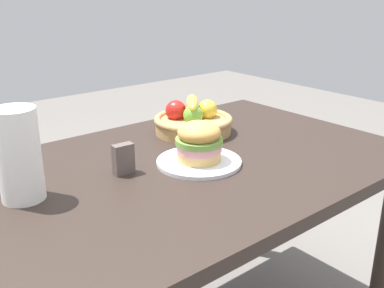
{
  "coord_description": "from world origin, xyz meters",
  "views": [
    {
      "loc": [
        -0.81,
        -1.0,
        1.27
      ],
      "look_at": [
        0.01,
        -0.01,
        0.81
      ],
      "focal_mm": 41.98,
      "sensor_mm": 36.0,
      "label": 1
    }
  ],
  "objects": [
    {
      "name": "dining_table",
      "position": [
        0.0,
        0.0,
        0.65
      ],
      "size": [
        1.4,
        0.9,
        0.75
      ],
      "color": "#2D231E",
      "rests_on": "ground_plane"
    },
    {
      "name": "plate",
      "position": [
        0.02,
        -0.03,
        0.76
      ],
      "size": [
        0.26,
        0.26,
        0.01
      ],
      "primitive_type": "cylinder",
      "color": "white",
      "rests_on": "dining_table"
    },
    {
      "name": "sandwich",
      "position": [
        0.02,
        -0.03,
        0.82
      ],
      "size": [
        0.14,
        0.14,
        0.12
      ],
      "color": "#DBAD60",
      "rests_on": "plate"
    },
    {
      "name": "fruit_basket",
      "position": [
        0.2,
        0.22,
        0.79
      ],
      "size": [
        0.29,
        0.29,
        0.14
      ],
      "color": "tan",
      "rests_on": "dining_table"
    },
    {
      "name": "paper_towel_roll",
      "position": [
        -0.48,
        0.07,
        0.87
      ],
      "size": [
        0.11,
        0.11,
        0.24
      ],
      "primitive_type": "cylinder",
      "color": "white",
      "rests_on": "dining_table"
    },
    {
      "name": "napkin_holder",
      "position": [
        -0.2,
        0.05,
        0.8
      ],
      "size": [
        0.06,
        0.03,
        0.09
      ],
      "primitive_type": "cube",
      "rotation": [
        0.0,
        0.0,
        -0.05
      ],
      "color": "#594C47",
      "rests_on": "dining_table"
    }
  ]
}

